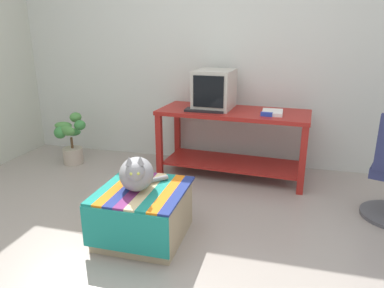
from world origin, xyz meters
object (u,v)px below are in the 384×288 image
at_px(desk, 233,131).
at_px(stapler, 267,114).
at_px(tv_monitor, 215,90).
at_px(book, 272,112).
at_px(ottoman_with_blanket, 143,213).
at_px(cat, 137,173).
at_px(keyboard, 205,110).
at_px(potted_plant, 71,140).

relative_size(desk, stapler, 14.13).
bearing_deg(tv_monitor, book, -9.12).
height_order(desk, stapler, stapler).
bearing_deg(desk, ottoman_with_blanket, -103.79).
bearing_deg(stapler, ottoman_with_blanket, 152.41).
bearing_deg(cat, tv_monitor, 59.52).
xyz_separation_m(keyboard, book, (0.66, 0.05, 0.00)).
xyz_separation_m(desk, stapler, (0.34, -0.18, 0.24)).
relative_size(tv_monitor, potted_plant, 0.85).
xyz_separation_m(book, ottoman_with_blanket, (-0.83, -1.32, -0.52)).
xyz_separation_m(tv_monitor, stapler, (0.56, -0.25, -0.17)).
distance_m(keyboard, ottoman_with_blanket, 1.38).
relative_size(book, stapler, 2.27).
relative_size(ottoman_with_blanket, cat, 1.55).
height_order(keyboard, cat, keyboard).
distance_m(desk, ottoman_with_blanket, 1.48).
relative_size(tv_monitor, book, 1.99).
distance_m(desk, keyboard, 0.38).
distance_m(book, stapler, 0.12).
bearing_deg(book, desk, 169.62).
height_order(cat, potted_plant, cat).
distance_m(cat, potted_plant, 1.87).
bearing_deg(potted_plant, cat, -42.73).
distance_m(desk, potted_plant, 1.85).
relative_size(desk, tv_monitor, 3.13).
distance_m(tv_monitor, potted_plant, 1.74).
relative_size(keyboard, cat, 0.95).
distance_m(keyboard, cat, 1.31).
distance_m(tv_monitor, cat, 1.54).
height_order(desk, book, book).
distance_m(tv_monitor, book, 0.65).
height_order(desk, tv_monitor, tv_monitor).
relative_size(ottoman_with_blanket, potted_plant, 1.11).
xyz_separation_m(ottoman_with_blanket, cat, (-0.03, -0.01, 0.32)).
xyz_separation_m(book, cat, (-0.86, -1.33, -0.21)).
distance_m(keyboard, potted_plant, 1.62).
bearing_deg(stapler, book, -18.56).
xyz_separation_m(tv_monitor, keyboard, (-0.06, -0.19, -0.18)).
distance_m(desk, cat, 1.48).
distance_m(tv_monitor, ottoman_with_blanket, 1.63).
height_order(keyboard, stapler, stapler).
distance_m(ottoman_with_blanket, potted_plant, 1.88).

